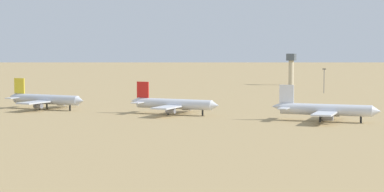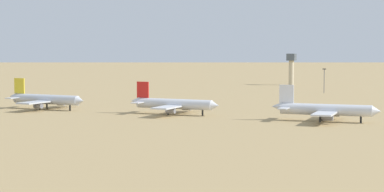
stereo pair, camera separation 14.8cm
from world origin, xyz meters
The scene contains 8 objects.
ground centered at (0.00, 0.00, 0.00)m, with size 4000.00×4000.00×0.00m, color tan.
ridge_far_west centered at (-516.67, 965.66, 54.96)m, with size 396.15×350.40×109.91m, color slate.
ridge_west centered at (-229.30, 1137.45, 44.07)m, with size 314.93×250.86×88.14m, color #7A6660.
parked_jet_yellow_1 centered at (-54.96, 7.64, 3.96)m, with size 36.57×30.77×12.08m.
parked_jet_red_2 centered at (0.15, 9.15, 3.86)m, with size 35.55×29.74×11.78m.
parked_jet_white_3 centered at (56.31, 7.63, 3.94)m, with size 36.42×30.63×12.03m.
control_tower centered at (-10.73, 209.61, 11.95)m, with size 5.20×5.20×19.80m.
light_pole_west centered at (25.22, 143.72, 7.63)m, with size 1.80×0.50×12.94m.
Camera 1 is at (108.53, -224.75, 25.69)m, focal length 66.17 mm.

